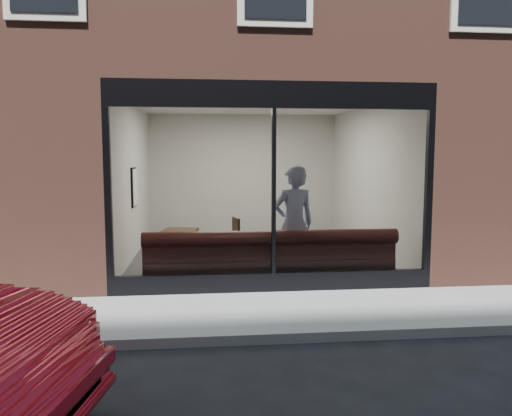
{
  "coord_description": "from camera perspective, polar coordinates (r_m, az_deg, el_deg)",
  "views": [
    {
      "loc": [
        -1.04,
        -5.42,
        2.1
      ],
      "look_at": [
        -0.23,
        2.4,
        1.27
      ],
      "focal_mm": 35.0,
      "sensor_mm": 36.0,
      "label": 1
    }
  ],
  "objects": [
    {
      "name": "cafe_wall_left",
      "position": [
        10.53,
        -13.84,
        3.13
      ],
      "size": [
        0.0,
        6.0,
        6.0
      ],
      "primitive_type": "plane",
      "rotation": [
        1.57,
        0.0,
        1.57
      ],
      "color": "beige",
      "rests_on": "ground"
    },
    {
      "name": "cafe_wall_right",
      "position": [
        11.01,
        12.82,
        3.28
      ],
      "size": [
        0.0,
        6.0,
        6.0
      ],
      "primitive_type": "plane",
      "rotation": [
        1.57,
        0.0,
        -1.57
      ],
      "color": "beige",
      "rests_on": "ground"
    },
    {
      "name": "cafe_chair_left",
      "position": [
        9.33,
        -3.41,
        -5.48
      ],
      "size": [
        0.45,
        0.45,
        0.04
      ],
      "primitive_type": "cube",
      "rotation": [
        0.0,
        0.0,
        3.39
      ],
      "color": "#2F1F12",
      "rests_on": "cafe_floor"
    },
    {
      "name": "banquette",
      "position": [
        8.15,
        1.6,
        -7.27
      ],
      "size": [
        4.0,
        0.55,
        0.45
      ],
      "primitive_type": "cube",
      "color": "#3C1816",
      "rests_on": "cafe_floor"
    },
    {
      "name": "cafe_ceiling",
      "position": [
        10.52,
        -0.21,
        11.97
      ],
      "size": [
        6.0,
        6.0,
        0.0
      ],
      "primitive_type": "plane",
      "rotation": [
        3.14,
        0.0,
        0.0
      ],
      "color": "white",
      "rests_on": "host_building_upper"
    },
    {
      "name": "cafe_table_right",
      "position": [
        8.78,
        7.95,
        -2.94
      ],
      "size": [
        0.61,
        0.61,
        0.04
      ],
      "primitive_type": "cube",
      "rotation": [
        0.0,
        0.0,
        0.1
      ],
      "color": "#2F1F12",
      "rests_on": "cafe_floor"
    },
    {
      "name": "cafe_table_left",
      "position": [
        9.15,
        -8.7,
        -2.58
      ],
      "size": [
        0.7,
        0.7,
        0.04
      ],
      "primitive_type": "cube",
      "rotation": [
        0.0,
        0.0,
        -0.18
      ],
      "color": "#2F1F12",
      "rests_on": "cafe_floor"
    },
    {
      "name": "cafe_wall_back",
      "position": [
        13.46,
        -1.48,
        3.9
      ],
      "size": [
        5.0,
        0.0,
        5.0
      ],
      "primitive_type": "plane",
      "rotation": [
        1.57,
        0.0,
        0.0
      ],
      "color": "beige",
      "rests_on": "ground"
    },
    {
      "name": "host_building_backfill",
      "position": [
        16.46,
        -2.3,
        4.28
      ],
      "size": [
        5.0,
        6.0,
        3.2
      ],
      "primitive_type": "cube",
      "color": "brown",
      "rests_on": "ground"
    },
    {
      "name": "storefront_header",
      "position": [
        7.59,
        2.07,
        12.84
      ],
      "size": [
        5.0,
        0.1,
        0.4
      ],
      "primitive_type": "cube",
      "color": "black",
      "rests_on": "host_building_upper"
    },
    {
      "name": "storefront_kick",
      "position": [
        7.79,
        1.99,
        -8.48
      ],
      "size": [
        5.0,
        0.1,
        0.3
      ],
      "primitive_type": "cube",
      "color": "black",
      "rests_on": "ground"
    },
    {
      "name": "sidewalk_near",
      "position": [
        6.83,
        3.22,
        -11.83
      ],
      "size": [
        40.0,
        2.0,
        0.01
      ],
      "primitive_type": "cube",
      "color": "gray",
      "rests_on": "ground"
    },
    {
      "name": "person",
      "position": [
        8.27,
        4.34,
        -1.84
      ],
      "size": [
        0.79,
        0.6,
        1.94
      ],
      "primitive_type": "imported",
      "rotation": [
        0.0,
        0.0,
        3.35
      ],
      "color": "#97A8D0",
      "rests_on": "cafe_floor"
    },
    {
      "name": "ground",
      "position": [
        5.9,
        4.82,
        -14.83
      ],
      "size": [
        120.0,
        120.0,
        0.0
      ],
      "primitive_type": "plane",
      "color": "black",
      "rests_on": "ground"
    },
    {
      "name": "storefront_glass",
      "position": [
        7.53,
        2.06,
        1.84
      ],
      "size": [
        4.8,
        0.0,
        4.8
      ],
      "primitive_type": "plane",
      "rotation": [
        1.57,
        0.0,
        0.0
      ],
      "color": "white",
      "rests_on": "storefront_kick"
    },
    {
      "name": "wall_poster",
      "position": [
        10.43,
        -13.68,
        2.33
      ],
      "size": [
        0.02,
        0.56,
        0.74
      ],
      "primitive_type": "cube",
      "color": "white",
      "rests_on": "cafe_wall_left"
    },
    {
      "name": "cafe_floor",
      "position": [
        10.67,
        -0.2,
        -5.21
      ],
      "size": [
        6.0,
        6.0,
        0.0
      ],
      "primitive_type": "plane",
      "color": "#2D2D30",
      "rests_on": "ground"
    },
    {
      "name": "kerb_near",
      "position": [
        5.83,
        4.92,
        -14.45
      ],
      "size": [
        40.0,
        0.1,
        0.12
      ],
      "primitive_type": "cube",
      "color": "gray",
      "rests_on": "ground"
    },
    {
      "name": "storefront_mullion",
      "position": [
        7.56,
        2.03,
        1.85
      ],
      "size": [
        0.06,
        0.1,
        2.5
      ],
      "primitive_type": "cube",
      "color": "black",
      "rests_on": "storefront_kick"
    },
    {
      "name": "host_building_pier_left",
      "position": [
        13.7,
        -17.36,
        3.66
      ],
      "size": [
        2.5,
        12.0,
        3.2
      ],
      "primitive_type": "cube",
      "color": "brown",
      "rests_on": "ground"
    },
    {
      "name": "host_building_pier_right",
      "position": [
        14.26,
        13.76,
        3.85
      ],
      "size": [
        2.5,
        12.0,
        3.2
      ],
      "primitive_type": "cube",
      "color": "brown",
      "rests_on": "ground"
    }
  ]
}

